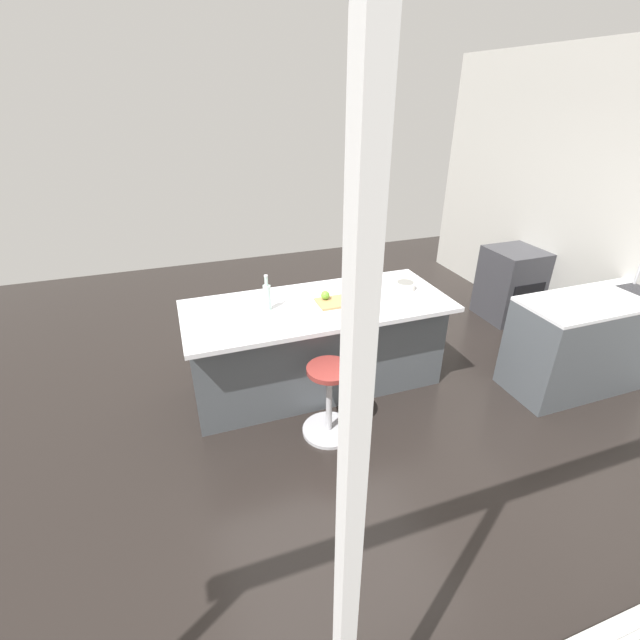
% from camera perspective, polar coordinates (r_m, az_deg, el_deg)
% --- Properties ---
extents(ground_plane, '(7.73, 7.73, 0.00)m').
position_cam_1_polar(ground_plane, '(4.30, 0.89, -8.34)').
color(ground_plane, black).
extents(window_panel_rear, '(5.95, 0.12, 2.99)m').
position_cam_1_polar(window_panel_rear, '(1.85, 32.44, -19.76)').
color(window_panel_rear, beige).
rests_on(window_panel_rear, ground_plane).
extents(interior_partition_left, '(0.12, 5.23, 2.99)m').
position_cam_1_polar(interior_partition_left, '(5.41, 32.95, 12.37)').
color(interior_partition_left, beige).
rests_on(interior_partition_left, ground_plane).
extents(sink_cabinet, '(2.10, 0.60, 1.18)m').
position_cam_1_polar(sink_cabinet, '(5.02, 33.97, -1.76)').
color(sink_cabinet, '#4C5156').
rests_on(sink_cabinet, ground_plane).
extents(oven_range, '(0.60, 0.61, 0.87)m').
position_cam_1_polar(oven_range, '(5.84, 23.63, 4.31)').
color(oven_range, '#38383D').
rests_on(oven_range, ground_plane).
extents(kitchen_island, '(2.33, 0.97, 0.89)m').
position_cam_1_polar(kitchen_island, '(4.05, -0.46, -3.22)').
color(kitchen_island, '#4C5156').
rests_on(kitchen_island, ground_plane).
extents(stool_by_window, '(0.44, 0.44, 0.64)m').
position_cam_1_polar(stool_by_window, '(3.58, 1.19, -10.74)').
color(stool_by_window, '#B7B7BC').
rests_on(stool_by_window, ground_plane).
extents(cutting_board, '(0.36, 0.24, 0.02)m').
position_cam_1_polar(cutting_board, '(3.82, 2.33, 2.41)').
color(cutting_board, tan).
rests_on(cutting_board, kitchen_island).
extents(apple_green, '(0.08, 0.08, 0.08)m').
position_cam_1_polar(apple_green, '(3.83, 0.69, 3.26)').
color(apple_green, '#609E2D').
rests_on(apple_green, cutting_board).
extents(water_bottle, '(0.06, 0.06, 0.31)m').
position_cam_1_polar(water_bottle, '(3.68, -6.93, 3.10)').
color(water_bottle, silver).
rests_on(water_bottle, kitchen_island).
extents(fruit_bowl, '(0.19, 0.19, 0.07)m').
position_cam_1_polar(fruit_bowl, '(4.16, 11.06, 4.48)').
color(fruit_bowl, silver).
rests_on(fruit_bowl, kitchen_island).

